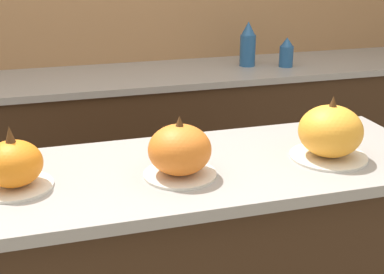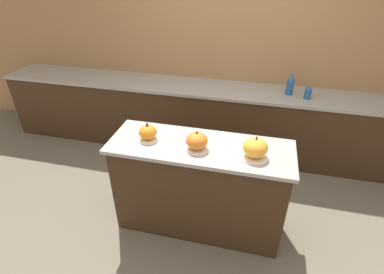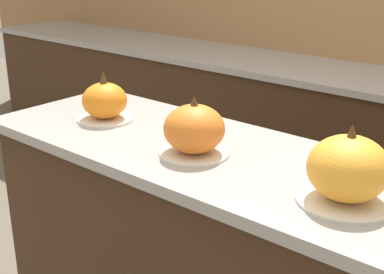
{
  "view_description": "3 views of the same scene",
  "coord_description": "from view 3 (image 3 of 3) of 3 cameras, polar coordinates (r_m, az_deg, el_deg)",
  "views": [
    {
      "loc": [
        -0.38,
        -1.42,
        1.59
      ],
      "look_at": [
        0.02,
        -0.05,
        1.06
      ],
      "focal_mm": 50.0,
      "sensor_mm": 36.0,
      "label": 1
    },
    {
      "loc": [
        0.44,
        -2.1,
        2.37
      ],
      "look_at": [
        -0.08,
        0.02,
        1.02
      ],
      "focal_mm": 28.0,
      "sensor_mm": 36.0,
      "label": 2
    },
    {
      "loc": [
        0.93,
        -1.19,
        1.54
      ],
      "look_at": [
        -0.07,
        -0.01,
        0.98
      ],
      "focal_mm": 50.0,
      "sensor_mm": 36.0,
      "label": 3
    }
  ],
  "objects": [
    {
      "name": "pumpkin_cake_center",
      "position": [
        1.57,
        0.24,
        0.71
      ],
      "size": [
        0.21,
        0.21,
        0.18
      ],
      "color": "silver",
      "rests_on": "kitchen_island"
    },
    {
      "name": "pumpkin_cake_left",
      "position": [
        1.91,
        -9.3,
        3.71
      ],
      "size": [
        0.2,
        0.2,
        0.18
      ],
      "color": "silver",
      "rests_on": "kitchen_island"
    },
    {
      "name": "back_counter",
      "position": [
        2.95,
        18.91,
        -2.75
      ],
      "size": [
        6.0,
        0.6,
        0.91
      ],
      "color": "#382314",
      "rests_on": "ground_plane"
    },
    {
      "name": "pumpkin_cake_right",
      "position": [
        1.33,
        16.31,
        -3.43
      ],
      "size": [
        0.24,
        0.24,
        0.2
      ],
      "color": "silver",
      "rests_on": "kitchen_island"
    }
  ]
}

